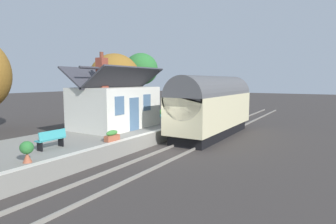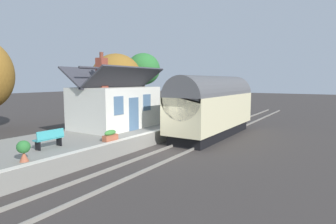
# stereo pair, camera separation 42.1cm
# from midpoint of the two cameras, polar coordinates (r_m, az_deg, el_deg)

# --- Properties ---
(ground_plane) EXTENTS (160.00, 160.00, 0.00)m
(ground_plane) POSITION_cam_midpoint_polar(r_m,az_deg,el_deg) (16.28, -1.02, -7.81)
(ground_plane) COLOR #383330
(platform) EXTENTS (32.00, 5.75, 0.82)m
(platform) POSITION_cam_midpoint_polar(r_m,az_deg,el_deg) (18.55, -11.10, -4.86)
(platform) COLOR gray
(platform) RESTS_ON ground
(platform_edge_coping) EXTENTS (32.00, 0.36, 0.02)m
(platform_edge_coping) POSITION_cam_midpoint_polar(r_m,az_deg,el_deg) (16.76, -4.40, -4.50)
(platform_edge_coping) COLOR beige
(platform_edge_coping) RESTS_ON platform
(rail_near) EXTENTS (52.00, 0.08, 0.14)m
(rail_near) POSITION_cam_midpoint_polar(r_m,az_deg,el_deg) (15.46, 4.06, -8.33)
(rail_near) COLOR gray
(rail_near) RESTS_ON ground
(rail_far) EXTENTS (52.00, 0.08, 0.14)m
(rail_far) POSITION_cam_midpoint_polar(r_m,az_deg,el_deg) (16.17, -0.48, -7.66)
(rail_far) COLOR gray
(rail_far) RESTS_ON ground
(train) EXTENTS (9.65, 2.73, 4.32)m
(train) POSITION_cam_midpoint_polar(r_m,az_deg,el_deg) (20.32, 9.70, 1.29)
(train) COLOR black
(train) RESTS_ON ground
(station_building) EXTENTS (6.00, 3.90, 4.96)m
(station_building) POSITION_cam_midpoint_polar(r_m,az_deg,el_deg) (19.37, -10.02, 1.33)
(station_building) COLOR silver
(station_building) RESTS_ON platform
(bench_by_lamp) EXTENTS (1.40, 0.44, 0.88)m
(bench_by_lamp) POSITION_cam_midpoint_polar(r_m,az_deg,el_deg) (14.30, -22.18, -4.95)
(bench_by_lamp) COLOR teal
(bench_by_lamp) RESTS_ON platform
(bench_near_building) EXTENTS (1.41, 0.47, 0.88)m
(bench_near_building) POSITION_cam_midpoint_polar(r_m,az_deg,el_deg) (24.93, 4.11, 0.17)
(bench_near_building) COLOR teal
(bench_near_building) RESTS_ON platform
(planter_bench_left) EXTENTS (0.59, 0.59, 0.86)m
(planter_bench_left) POSITION_cam_midpoint_polar(r_m,az_deg,el_deg) (26.21, 5.99, 0.48)
(planter_bench_left) COLOR gray
(planter_bench_left) RESTS_ON platform
(planter_by_door) EXTENTS (0.42, 0.42, 0.70)m
(planter_by_door) POSITION_cam_midpoint_polar(r_m,az_deg,el_deg) (24.44, -0.58, -0.22)
(planter_by_door) COLOR teal
(planter_by_door) RESTS_ON platform
(planter_edge_near) EXTENTS (0.38, 0.38, 0.73)m
(planter_edge_near) POSITION_cam_midpoint_polar(r_m,az_deg,el_deg) (26.77, 8.87, 0.32)
(planter_edge_near) COLOR #9E5138
(planter_edge_near) RESTS_ON platform
(planter_under_sign) EXTENTS (0.90, 0.32, 0.57)m
(planter_under_sign) POSITION_cam_midpoint_polar(r_m,az_deg,el_deg) (15.20, -10.86, -4.72)
(planter_under_sign) COLOR #9E5138
(planter_under_sign) RESTS_ON platform
(planter_edge_far) EXTENTS (0.52, 0.52, 0.87)m
(planter_edge_far) POSITION_cam_midpoint_polar(r_m,az_deg,el_deg) (12.36, -26.41, -6.85)
(planter_edge_far) COLOR #9E5138
(planter_edge_far) RESTS_ON platform
(tree_far_right) EXTENTS (3.44, 3.46, 6.85)m
(tree_far_right) POSITION_cam_midpoint_polar(r_m,az_deg,el_deg) (29.80, -4.61, 8.66)
(tree_far_right) COLOR #4C3828
(tree_far_right) RESTS_ON ground
(tree_behind_building) EXTENTS (4.62, 4.65, 6.43)m
(tree_behind_building) POSITION_cam_midpoint_polar(r_m,az_deg,el_deg) (26.10, -9.94, 6.65)
(tree_behind_building) COLOR #4C3828
(tree_behind_building) RESTS_ON ground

